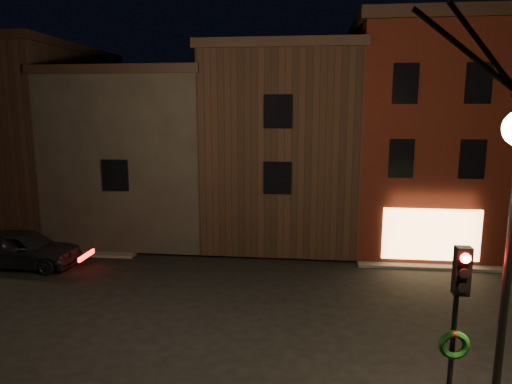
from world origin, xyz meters
TOP-DOWN VIEW (x-y plane):
  - ground at (0.00, 0.00)m, footprint 120.00×120.00m
  - sidewalk_far_left at (-20.00, 20.00)m, footprint 30.00×30.00m
  - corner_building at (8.00, 9.47)m, footprint 6.50×8.50m
  - row_building_a at (1.50, 10.50)m, footprint 7.30×10.30m
  - row_building_b at (-5.75, 10.50)m, footprint 7.80×10.30m
  - row_building_c at (-13.00, 10.50)m, footprint 7.30×10.30m
  - traffic_signal at (5.60, -5.51)m, footprint 0.58×0.38m
  - parked_car_a at (-9.16, 3.50)m, footprint 4.76×1.94m

SIDE VIEW (x-z plane):
  - ground at x=0.00m, z-range 0.00..0.00m
  - sidewalk_far_left at x=-20.00m, z-range 0.00..0.12m
  - parked_car_a at x=-9.16m, z-range 0.00..1.62m
  - traffic_signal at x=5.60m, z-range 0.78..4.83m
  - row_building_b at x=-5.75m, z-range 0.13..8.53m
  - row_building_a at x=1.50m, z-range 0.13..9.53m
  - row_building_c at x=-13.00m, z-range 0.13..10.03m
  - corner_building at x=8.00m, z-range 0.15..10.65m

